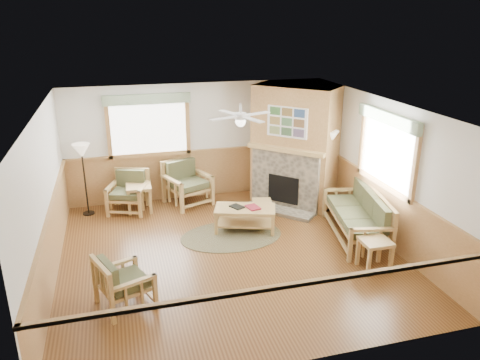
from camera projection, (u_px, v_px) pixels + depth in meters
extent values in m
cube|color=brown|center=(229.00, 253.00, 8.61)|extent=(6.00, 6.00, 0.01)
cube|color=white|center=(228.00, 107.00, 7.70)|extent=(6.00, 6.00, 0.01)
cube|color=white|center=(198.00, 141.00, 10.88)|extent=(6.00, 0.02, 2.70)
cube|color=white|center=(290.00, 270.00, 5.43)|extent=(6.00, 0.02, 2.70)
cube|color=white|center=(45.00, 201.00, 7.41)|extent=(0.02, 6.00, 2.70)
cube|color=white|center=(381.00, 170.00, 8.89)|extent=(0.02, 6.00, 2.70)
cylinder|color=brown|center=(231.00, 236.00, 9.25)|extent=(2.46, 2.46, 0.01)
cube|color=maroon|center=(253.00, 207.00, 9.36)|extent=(0.28, 0.34, 0.03)
cube|color=black|center=(237.00, 206.00, 9.39)|extent=(0.30, 0.33, 0.02)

